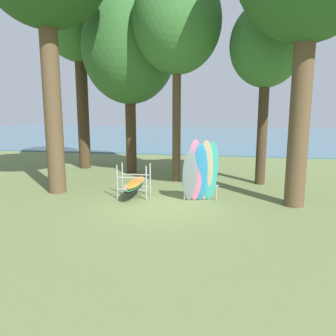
% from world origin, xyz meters
% --- Properties ---
extents(ground_plane, '(80.00, 80.00, 0.00)m').
position_xyz_m(ground_plane, '(0.00, 0.00, 0.00)').
color(ground_plane, olive).
extents(lake_water, '(80.00, 36.00, 0.10)m').
position_xyz_m(lake_water, '(0.00, 30.23, 0.05)').
color(lake_water, '#477084').
rests_on(lake_water, ground).
extents(tree_mid_behind, '(4.61, 4.61, 8.80)m').
position_xyz_m(tree_mid_behind, '(-2.74, 5.50, 6.10)').
color(tree_mid_behind, '#42301E').
rests_on(tree_mid_behind, ground).
extents(tree_far_left_back, '(3.78, 3.78, 9.08)m').
position_xyz_m(tree_far_left_back, '(-0.12, 3.89, 6.85)').
color(tree_far_left_back, brown).
rests_on(tree_far_left_back, ground).
extents(tree_far_right_back, '(4.07, 4.07, 10.39)m').
position_xyz_m(tree_far_right_back, '(-5.71, 6.37, 7.89)').
color(tree_far_right_back, '#42301E').
rests_on(tree_far_right_back, ground).
extents(tree_deep_back, '(3.01, 3.01, 7.60)m').
position_xyz_m(tree_deep_back, '(3.59, 4.02, 5.77)').
color(tree_deep_back, '#42301E').
rests_on(tree_deep_back, ground).
extents(leaning_board_pile, '(1.35, 0.87, 2.25)m').
position_xyz_m(leaning_board_pile, '(1.26, 0.63, 1.06)').
color(leaning_board_pile, gray).
rests_on(leaning_board_pile, ground).
extents(board_storage_rack, '(1.15, 2.13, 1.25)m').
position_xyz_m(board_storage_rack, '(-1.21, 0.83, 0.50)').
color(board_storage_rack, '#9EA0A5').
rests_on(board_storage_rack, ground).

